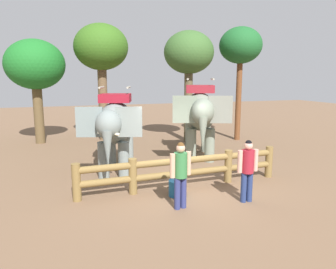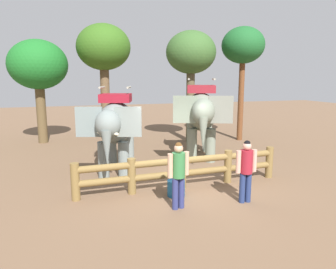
{
  "view_description": "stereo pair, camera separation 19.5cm",
  "coord_description": "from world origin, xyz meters",
  "px_view_note": "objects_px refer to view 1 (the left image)",
  "views": [
    {
      "loc": [
        -3.35,
        -8.93,
        3.34
      ],
      "look_at": [
        0.0,
        1.26,
        1.4
      ],
      "focal_mm": 33.97,
      "sensor_mm": 36.0,
      "label": 1
    },
    {
      "loc": [
        -3.17,
        -8.99,
        3.34
      ],
      "look_at": [
        0.0,
        1.26,
        1.4
      ],
      "focal_mm": 33.97,
      "sensor_mm": 36.0,
      "label": 2
    }
  ],
  "objects_px": {
    "log_fence": "(183,168)",
    "tree_far_left": "(240,47)",
    "elephant_center": "(200,114)",
    "feed_bucket": "(177,188)",
    "elephant_near_left": "(115,125)",
    "tree_back_center": "(189,55)",
    "tree_far_right": "(101,50)",
    "tree_deep_back": "(35,66)",
    "tourist_woman_in_black": "(248,167)",
    "tourist_man_in_blue": "(181,171)"
  },
  "relations": [
    {
      "from": "log_fence",
      "to": "tree_far_left",
      "type": "relative_size",
      "value": 1.11
    },
    {
      "from": "tree_far_left",
      "to": "elephant_center",
      "type": "bearing_deg",
      "value": -140.2
    },
    {
      "from": "feed_bucket",
      "to": "elephant_near_left",
      "type": "bearing_deg",
      "value": 114.85
    },
    {
      "from": "tree_back_center",
      "to": "feed_bucket",
      "type": "distance_m",
      "value": 8.93
    },
    {
      "from": "tree_far_left",
      "to": "tree_far_right",
      "type": "height_order",
      "value": "tree_far_right"
    },
    {
      "from": "tree_deep_back",
      "to": "tourist_woman_in_black",
      "type": "bearing_deg",
      "value": -60.19
    },
    {
      "from": "log_fence",
      "to": "tree_back_center",
      "type": "distance_m",
      "value": 8.13
    },
    {
      "from": "tree_back_center",
      "to": "tree_deep_back",
      "type": "bearing_deg",
      "value": 165.09
    },
    {
      "from": "log_fence",
      "to": "tree_far_left",
      "type": "distance_m",
      "value": 9.31
    },
    {
      "from": "elephant_center",
      "to": "feed_bucket",
      "type": "height_order",
      "value": "elephant_center"
    },
    {
      "from": "elephant_near_left",
      "to": "tree_far_left",
      "type": "relative_size",
      "value": 0.61
    },
    {
      "from": "elephant_center",
      "to": "tree_deep_back",
      "type": "distance_m",
      "value": 8.67
    },
    {
      "from": "elephant_center",
      "to": "tree_back_center",
      "type": "height_order",
      "value": "tree_back_center"
    },
    {
      "from": "tourist_woman_in_black",
      "to": "tree_deep_back",
      "type": "distance_m",
      "value": 12.05
    },
    {
      "from": "tourist_man_in_blue",
      "to": "tree_far_right",
      "type": "height_order",
      "value": "tree_far_right"
    },
    {
      "from": "elephant_near_left",
      "to": "tree_far_right",
      "type": "xyz_separation_m",
      "value": [
        0.36,
        6.35,
        3.05
      ]
    },
    {
      "from": "feed_bucket",
      "to": "tree_far_left",
      "type": "bearing_deg",
      "value": 49.05
    },
    {
      "from": "tourist_woman_in_black",
      "to": "tree_back_center",
      "type": "bearing_deg",
      "value": 79.22
    },
    {
      "from": "elephant_center",
      "to": "tourist_man_in_blue",
      "type": "relative_size",
      "value": 2.25
    },
    {
      "from": "tourist_man_in_blue",
      "to": "tree_far_left",
      "type": "xyz_separation_m",
      "value": [
        6.13,
        7.65,
        3.84
      ]
    },
    {
      "from": "tree_far_left",
      "to": "log_fence",
      "type": "bearing_deg",
      "value": -131.57
    },
    {
      "from": "tree_deep_back",
      "to": "tree_back_center",
      "type": "bearing_deg",
      "value": -14.91
    },
    {
      "from": "elephant_near_left",
      "to": "tree_deep_back",
      "type": "height_order",
      "value": "tree_deep_back"
    },
    {
      "from": "tourist_woman_in_black",
      "to": "tree_deep_back",
      "type": "bearing_deg",
      "value": 119.81
    },
    {
      "from": "tourist_man_in_blue",
      "to": "tree_far_right",
      "type": "bearing_deg",
      "value": 94.05
    },
    {
      "from": "log_fence",
      "to": "tourist_woman_in_black",
      "type": "xyz_separation_m",
      "value": [
        1.23,
        -1.59,
        0.38
      ]
    },
    {
      "from": "tourist_woman_in_black",
      "to": "tree_far_right",
      "type": "height_order",
      "value": "tree_far_right"
    },
    {
      "from": "log_fence",
      "to": "elephant_near_left",
      "type": "distance_m",
      "value": 2.98
    },
    {
      "from": "log_fence",
      "to": "elephant_center",
      "type": "distance_m",
      "value": 4.01
    },
    {
      "from": "tree_deep_back",
      "to": "tree_far_left",
      "type": "bearing_deg",
      "value": -13.18
    },
    {
      "from": "log_fence",
      "to": "elephant_center",
      "type": "bearing_deg",
      "value": 58.85
    },
    {
      "from": "log_fence",
      "to": "elephant_near_left",
      "type": "xyz_separation_m",
      "value": [
        -1.69,
        2.19,
        1.1
      ]
    },
    {
      "from": "elephant_near_left",
      "to": "tree_far_left",
      "type": "distance_m",
      "value": 8.81
    },
    {
      "from": "log_fence",
      "to": "tree_back_center",
      "type": "relative_size",
      "value": 1.15
    },
    {
      "from": "tree_far_left",
      "to": "tree_deep_back",
      "type": "height_order",
      "value": "tree_far_left"
    },
    {
      "from": "elephant_center",
      "to": "tree_far_right",
      "type": "height_order",
      "value": "tree_far_right"
    },
    {
      "from": "tourist_man_in_blue",
      "to": "tree_back_center",
      "type": "xyz_separation_m",
      "value": [
        3.42,
        8.05,
        3.43
      ]
    },
    {
      "from": "log_fence",
      "to": "feed_bucket",
      "type": "distance_m",
      "value": 0.81
    },
    {
      "from": "elephant_near_left",
      "to": "tree_deep_back",
      "type": "xyz_separation_m",
      "value": [
        -2.89,
        6.37,
        2.18
      ]
    },
    {
      "from": "tree_far_left",
      "to": "tree_deep_back",
      "type": "bearing_deg",
      "value": 166.82
    },
    {
      "from": "tourist_woman_in_black",
      "to": "tree_deep_back",
      "type": "relative_size",
      "value": 0.33
    },
    {
      "from": "tourist_woman_in_black",
      "to": "feed_bucket",
      "type": "height_order",
      "value": "tourist_woman_in_black"
    },
    {
      "from": "elephant_near_left",
      "to": "tourist_woman_in_black",
      "type": "distance_m",
      "value": 4.84
    },
    {
      "from": "tree_far_right",
      "to": "tourist_woman_in_black",
      "type": "bearing_deg",
      "value": -75.78
    },
    {
      "from": "elephant_center",
      "to": "tree_deep_back",
      "type": "height_order",
      "value": "tree_deep_back"
    },
    {
      "from": "log_fence",
      "to": "tree_deep_back",
      "type": "relative_size",
      "value": 1.26
    },
    {
      "from": "log_fence",
      "to": "feed_bucket",
      "type": "relative_size",
      "value": 12.96
    },
    {
      "from": "tourist_woman_in_black",
      "to": "tree_far_left",
      "type": "height_order",
      "value": "tree_far_left"
    },
    {
      "from": "tree_far_left",
      "to": "feed_bucket",
      "type": "height_order",
      "value": "tree_far_left"
    },
    {
      "from": "tree_far_right",
      "to": "tree_deep_back",
      "type": "relative_size",
      "value": 1.17
    }
  ]
}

